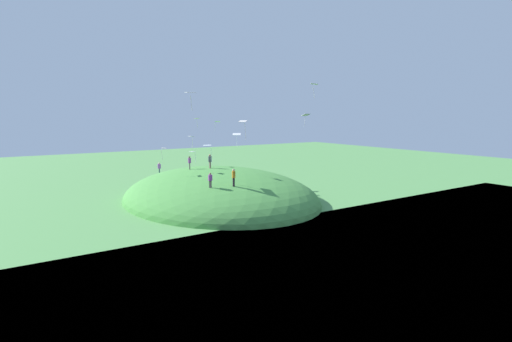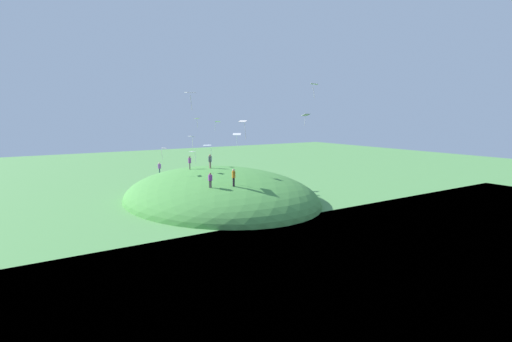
% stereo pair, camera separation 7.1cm
% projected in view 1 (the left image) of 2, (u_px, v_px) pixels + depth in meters
% --- Properties ---
extents(ground_plane, '(160.00, 160.00, 0.00)m').
position_uv_depth(ground_plane, '(254.00, 210.00, 43.70)').
color(ground_plane, '#53914B').
extents(grass_hill, '(28.57, 22.80, 7.79)m').
position_uv_depth(grass_hill, '(219.00, 199.00, 49.41)').
color(grass_hill, '#499040').
rests_on(grass_hill, ground_plane).
extents(dirt_path, '(12.88, 4.01, 0.04)m').
position_uv_depth(dirt_path, '(217.00, 177.00, 66.86)').
color(dirt_path, brown).
rests_on(dirt_path, ground_plane).
extents(person_watching_kites, '(0.46, 0.46, 1.74)m').
position_uv_depth(person_watching_kites, '(210.00, 160.00, 49.05)').
color(person_watching_kites, brown).
rests_on(person_watching_kites, grass_hill).
extents(person_with_child, '(0.40, 0.40, 1.85)m').
position_uv_depth(person_with_child, '(234.00, 175.00, 40.85)').
color(person_with_child, black).
rests_on(person_with_child, grass_hill).
extents(person_on_hilltop, '(0.54, 0.54, 1.68)m').
position_uv_depth(person_on_hilltop, '(159.00, 167.00, 56.05)').
color(person_on_hilltop, '#1E334B').
rests_on(person_on_hilltop, grass_hill).
extents(person_near_shore, '(0.60, 0.60, 1.56)m').
position_uv_depth(person_near_shore, '(210.00, 178.00, 40.64)').
color(person_near_shore, '#504347').
rests_on(person_near_shore, grass_hill).
extents(person_walking_path, '(0.45, 0.45, 1.68)m').
position_uv_depth(person_walking_path, '(190.00, 161.00, 49.26)').
color(person_walking_path, '#514846').
rests_on(person_walking_path, grass_hill).
extents(kite_0, '(0.85, 0.70, 1.44)m').
position_uv_depth(kite_0, '(193.00, 152.00, 46.30)').
color(kite_0, white).
extents(kite_1, '(0.79, 0.88, 1.18)m').
position_uv_depth(kite_1, '(197.00, 119.00, 47.66)').
color(kite_1, white).
extents(kite_2, '(0.86, 0.89, 1.45)m').
position_uv_depth(kite_2, '(217.00, 122.00, 54.84)').
color(kite_2, silver).
extents(kite_3, '(1.28, 1.23, 1.59)m').
position_uv_depth(kite_3, '(314.00, 85.00, 41.52)').
color(kite_3, silver).
extents(kite_4, '(0.90, 0.83, 1.84)m').
position_uv_depth(kite_4, '(243.00, 123.00, 36.97)').
color(kite_4, silver).
extents(kite_5, '(0.68, 0.93, 1.35)m').
position_uv_depth(kite_5, '(306.00, 115.00, 42.28)').
color(kite_5, white).
extents(kite_6, '(0.83, 0.66, 1.35)m').
position_uv_depth(kite_6, '(164.00, 149.00, 45.77)').
color(kite_6, silver).
extents(kite_7, '(0.72, 0.99, 1.74)m').
position_uv_depth(kite_7, '(191.00, 93.00, 37.69)').
color(kite_7, silver).
extents(kite_8, '(0.92, 0.65, 1.95)m').
position_uv_depth(kite_8, '(192.00, 137.00, 52.23)').
color(kite_8, '#EFE2CE').
extents(kite_9, '(1.43, 1.29, 1.90)m').
position_uv_depth(kite_9, '(207.00, 146.00, 41.99)').
color(kite_9, white).
extents(kite_10, '(1.30, 1.40, 1.97)m').
position_uv_depth(kite_10, '(237.00, 135.00, 56.80)').
color(kite_10, white).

